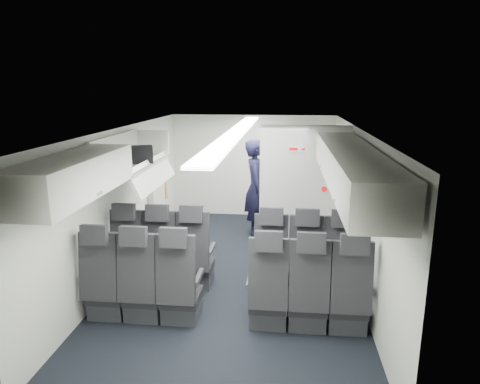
% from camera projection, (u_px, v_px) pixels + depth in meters
% --- Properties ---
extents(cabin_shell, '(3.41, 6.01, 2.16)m').
position_uv_depth(cabin_shell, '(237.00, 200.00, 6.16)').
color(cabin_shell, black).
rests_on(cabin_shell, ground).
extents(seat_row_front, '(3.33, 0.56, 1.24)m').
position_uv_depth(seat_row_front, '(233.00, 261.00, 5.82)').
color(seat_row_front, black).
rests_on(seat_row_front, cabin_shell).
extents(seat_row_mid, '(3.33, 0.56, 1.24)m').
position_uv_depth(seat_row_mid, '(223.00, 292.00, 4.95)').
color(seat_row_mid, black).
rests_on(seat_row_mid, cabin_shell).
extents(overhead_bin_left_rear, '(0.53, 1.80, 0.40)m').
position_uv_depth(overhead_bin_left_rear, '(73.00, 177.00, 4.20)').
color(overhead_bin_left_rear, silver).
rests_on(overhead_bin_left_rear, cabin_shell).
extents(overhead_bin_left_front_open, '(0.64, 1.70, 0.72)m').
position_uv_depth(overhead_bin_left_front_open, '(132.00, 160.00, 5.92)').
color(overhead_bin_left_front_open, '#9E9E93').
rests_on(overhead_bin_left_front_open, cabin_shell).
extents(overhead_bin_right_rear, '(0.53, 1.80, 0.40)m').
position_uv_depth(overhead_bin_right_rear, '(364.00, 183.00, 3.91)').
color(overhead_bin_right_rear, silver).
rests_on(overhead_bin_right_rear, cabin_shell).
extents(overhead_bin_right_front, '(0.53, 1.70, 0.40)m').
position_uv_depth(overhead_bin_right_front, '(341.00, 154.00, 5.60)').
color(overhead_bin_right_front, silver).
rests_on(overhead_bin_right_front, cabin_shell).
extents(bulkhead_partition, '(1.40, 0.15, 2.13)m').
position_uv_depth(bulkhead_partition, '(303.00, 192.00, 6.85)').
color(bulkhead_partition, silver).
rests_on(bulkhead_partition, cabin_shell).
extents(galley_unit, '(0.85, 0.52, 1.90)m').
position_uv_depth(galley_unit, '(298.00, 176.00, 8.73)').
color(galley_unit, '#939399').
rests_on(galley_unit, cabin_shell).
extents(boarding_door, '(0.12, 1.27, 1.86)m').
position_uv_depth(boarding_door, '(158.00, 185.00, 7.87)').
color(boarding_door, silver).
rests_on(boarding_door, cabin_shell).
extents(flight_attendant, '(0.48, 0.69, 1.80)m').
position_uv_depth(flight_attendant, '(256.00, 188.00, 7.90)').
color(flight_attendant, black).
rests_on(flight_attendant, ground).
extents(carry_on_bag, '(0.50, 0.43, 0.26)m').
position_uv_depth(carry_on_bag, '(137.00, 156.00, 6.00)').
color(carry_on_bag, black).
rests_on(carry_on_bag, overhead_bin_left_front_open).
extents(papers, '(0.20, 0.03, 0.14)m').
position_uv_depth(papers, '(266.00, 178.00, 7.78)').
color(papers, white).
rests_on(papers, flight_attendant).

